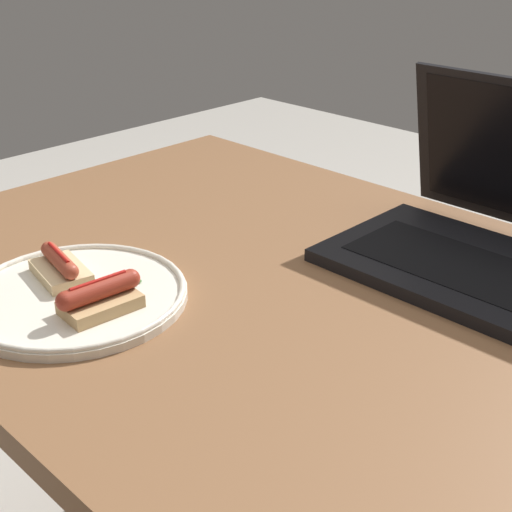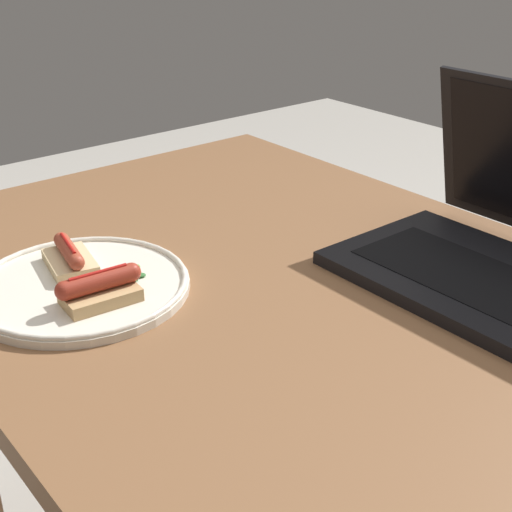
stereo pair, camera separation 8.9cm
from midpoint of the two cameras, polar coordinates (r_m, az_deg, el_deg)
name	(u,v)px [view 2 (the right image)]	position (r m, az deg, el deg)	size (l,w,h in m)	color
desk	(306,359)	(0.97, 6.67, -8.30)	(1.28, 0.81, 0.74)	brown
laptop	(500,246)	(1.02, 21.33, 0.65)	(0.37, 0.30, 0.25)	black
plate	(81,285)	(0.95, -11.23, -2.38)	(0.28, 0.28, 0.02)	silver
sausage_toast_left	(70,258)	(0.98, -12.21, -0.19)	(0.10, 0.07, 0.04)	#D6B784
sausage_toast_middle	(100,289)	(0.89, -9.63, -2.67)	(0.06, 0.11, 0.04)	tan
salad_pile	(130,273)	(0.96, -7.46, -1.39)	(0.06, 0.05, 0.01)	#2D662D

